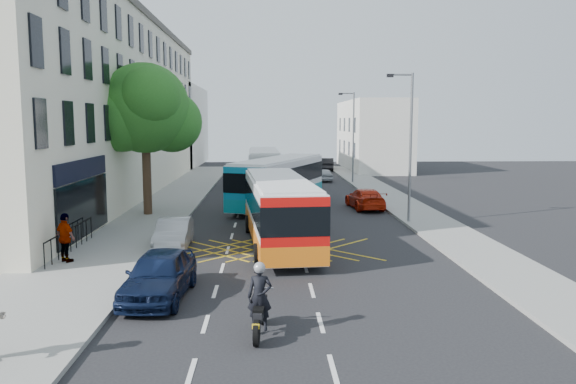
{
  "coord_description": "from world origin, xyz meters",
  "views": [
    {
      "loc": [
        -1.49,
        -18.04,
        5.58
      ],
      "look_at": [
        -0.45,
        8.78,
        2.2
      ],
      "focal_mm": 35.0,
      "sensor_mm": 36.0,
      "label": 1
    }
  ],
  "objects": [
    {
      "name": "bus_mid",
      "position": [
        -0.66,
        18.57,
        1.68
      ],
      "size": [
        6.63,
        11.54,
        3.2
      ],
      "rotation": [
        0.0,
        0.0,
        -0.38
      ],
      "color": "silver",
      "rests_on": "ground"
    },
    {
      "name": "motorbike",
      "position": [
        -1.68,
        -3.84,
        0.92
      ],
      "size": [
        0.72,
        2.22,
        1.97
      ],
      "rotation": [
        0.0,
        0.0,
        -0.1
      ],
      "color": "black",
      "rests_on": "ground"
    },
    {
      "name": "pavement_left",
      "position": [
        -8.5,
        15.0,
        0.07
      ],
      "size": [
        5.0,
        70.0,
        0.15
      ],
      "primitive_type": "cube",
      "color": "gray",
      "rests_on": "ground"
    },
    {
      "name": "red_hatchback",
      "position": [
        4.85,
        17.42,
        0.66
      ],
      "size": [
        2.21,
        4.67,
        1.32
      ],
      "primitive_type": "imported",
      "rotation": [
        0.0,
        0.0,
        3.22
      ],
      "color": "#B31D07",
      "rests_on": "ground"
    },
    {
      "name": "lamp_far",
      "position": [
        6.2,
        32.0,
        4.62
      ],
      "size": [
        1.45,
        0.15,
        8.0
      ],
      "color": "slate",
      "rests_on": "pavement_right"
    },
    {
      "name": "parked_car_blue",
      "position": [
        -4.9,
        -0.62,
        0.77
      ],
      "size": [
        2.1,
        4.6,
        1.53
      ],
      "primitive_type": "imported",
      "rotation": [
        0.0,
        0.0,
        -0.07
      ],
      "color": "black",
      "rests_on": "ground"
    },
    {
      "name": "pavement_right",
      "position": [
        7.5,
        15.0,
        0.07
      ],
      "size": [
        3.0,
        70.0,
        0.15
      ],
      "primitive_type": "cube",
      "color": "gray",
      "rests_on": "ground"
    },
    {
      "name": "ground",
      "position": [
        0.0,
        0.0,
        0.0
      ],
      "size": [
        120.0,
        120.0,
        0.0
      ],
      "primitive_type": "plane",
      "color": "black",
      "rests_on": "ground"
    },
    {
      "name": "distant_car_grey",
      "position": [
        -1.46,
        39.28,
        0.61
      ],
      "size": [
        2.31,
        4.49,
        1.21
      ],
      "primitive_type": "imported",
      "rotation": [
        0.0,
        0.0,
        0.07
      ],
      "color": "#3E4046",
      "rests_on": "ground"
    },
    {
      "name": "distant_car_dark",
      "position": [
        5.5,
        46.19,
        0.71
      ],
      "size": [
        1.93,
        4.42,
        1.41
      ],
      "primitive_type": "imported",
      "rotation": [
        0.0,
        0.0,
        3.04
      ],
      "color": "black",
      "rests_on": "ground"
    },
    {
      "name": "street_tree",
      "position": [
        -8.51,
        14.97,
        6.29
      ],
      "size": [
        6.3,
        5.7,
        8.8
      ],
      "color": "#382619",
      "rests_on": "pavement_left"
    },
    {
      "name": "terrace_main",
      "position": [
        -14.0,
        24.49,
        6.76
      ],
      "size": [
        8.3,
        45.0,
        13.5
      ],
      "color": "beige",
      "rests_on": "ground"
    },
    {
      "name": "pedestrian_far",
      "position": [
        -9.28,
        3.57,
        1.11
      ],
      "size": [
        1.18,
        1.07,
        1.93
      ],
      "primitive_type": "imported",
      "rotation": [
        0.0,
        0.0,
        2.48
      ],
      "color": "gray",
      "rests_on": "pavement_left"
    },
    {
      "name": "terrace_far",
      "position": [
        -14.0,
        55.0,
        5.0
      ],
      "size": [
        8.0,
        20.0,
        10.0
      ],
      "primitive_type": "cube",
      "color": "silver",
      "rests_on": "ground"
    },
    {
      "name": "distant_car_silver",
      "position": [
        3.91,
        34.39,
        0.59
      ],
      "size": [
        1.66,
        3.59,
        1.19
      ],
      "primitive_type": "imported",
      "rotation": [
        0.0,
        0.0,
        3.22
      ],
      "color": "#ADB1B5",
      "rests_on": "ground"
    },
    {
      "name": "bus_far",
      "position": [
        -1.68,
        30.31,
        1.66
      ],
      "size": [
        2.99,
        11.29,
        3.16
      ],
      "rotation": [
        0.0,
        0.0,
        0.02
      ],
      "color": "silver",
      "rests_on": "ground"
    },
    {
      "name": "lamp_near",
      "position": [
        6.2,
        12.0,
        4.62
      ],
      "size": [
        1.45,
        0.15,
        8.0
      ],
      "color": "slate",
      "rests_on": "pavement_right"
    },
    {
      "name": "building_right",
      "position": [
        11.0,
        48.0,
        4.0
      ],
      "size": [
        6.0,
        18.0,
        8.0
      ],
      "primitive_type": "cube",
      "color": "silver",
      "rests_on": "ground"
    },
    {
      "name": "railings",
      "position": [
        -9.7,
        5.3,
        0.72
      ],
      "size": [
        0.08,
        5.6,
        1.14
      ],
      "primitive_type": null,
      "color": "black",
      "rests_on": "pavement_left"
    },
    {
      "name": "parked_car_silver",
      "position": [
        -5.6,
        6.49,
        0.66
      ],
      "size": [
        1.53,
        4.05,
        1.32
      ],
      "primitive_type": "imported",
      "rotation": [
        0.0,
        0.0,
        0.03
      ],
      "color": "#9EA1A5",
      "rests_on": "ground"
    },
    {
      "name": "bus_near",
      "position": [
        -0.92,
        6.99,
        1.61
      ],
      "size": [
        3.45,
        11.09,
        3.07
      ],
      "rotation": [
        0.0,
        0.0,
        0.09
      ],
      "color": "silver",
      "rests_on": "ground"
    }
  ]
}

